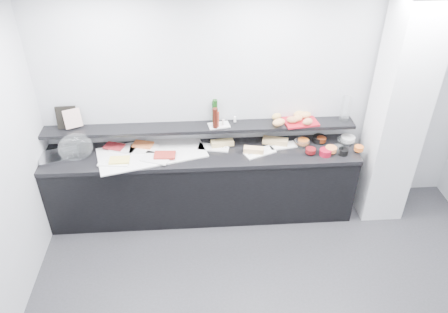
{
  "coord_description": "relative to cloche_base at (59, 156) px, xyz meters",
  "views": [
    {
      "loc": [
        -0.71,
        -2.5,
        3.67
      ],
      "look_at": [
        -0.45,
        1.45,
        1.0
      ],
      "focal_mm": 35.0,
      "sensor_mm": 36.0,
      "label": 1
    }
  ],
  "objects": [
    {
      "name": "food_meat_a",
      "position": [
        0.6,
        0.14,
        0.02
      ],
      "size": [
        0.26,
        0.21,
        0.02
      ],
      "primitive_type": "cube",
      "rotation": [
        0.0,
        0.0,
        -0.35
      ],
      "color": "maroon",
      "rests_on": "platter_meat_a"
    },
    {
      "name": "print_art",
      "position": [
        0.18,
        0.22,
        0.36
      ],
      "size": [
        0.19,
        0.12,
        0.22
      ],
      "primitive_type": "cube",
      "rotation": [
        -0.21,
        0.0,
        0.42
      ],
      "color": "beige",
      "rests_on": "framed_print"
    },
    {
      "name": "food_cheese",
      "position": [
        0.7,
        -0.15,
        0.02
      ],
      "size": [
        0.22,
        0.14,
        0.02
      ],
      "primitive_type": "cube",
      "rotation": [
        0.0,
        0.0,
        0.02
      ],
      "color": "#F7DE60",
      "rests_on": "platter_cheese"
    },
    {
      "name": "bottle_hot",
      "position": [
        1.8,
        0.14,
        0.33
      ],
      "size": [
        0.06,
        0.06,
        0.18
      ],
      "primitive_type": "cylinder",
      "rotation": [
        0.0,
        0.0,
        -0.31
      ],
      "color": "#A9220C",
      "rests_on": "condiment_tray"
    },
    {
      "name": "bowl_red_jam",
      "position": [
        3.02,
        -0.14,
        0.02
      ],
      "size": [
        0.16,
        0.16,
        0.07
      ],
      "primitive_type": "cylinder",
      "rotation": [
        0.0,
        0.0,
        0.17
      ],
      "color": "maroon",
      "rests_on": "counter_top"
    },
    {
      "name": "bread_tray",
      "position": [
        2.78,
        0.18,
        0.24
      ],
      "size": [
        0.42,
        0.32,
        0.02
      ],
      "primitive_type": "cube",
      "rotation": [
        0.0,
        0.0,
        0.14
      ],
      "color": "#B11321",
      "rests_on": "wall_shelf"
    },
    {
      "name": "buffet_cabinet",
      "position": [
        1.6,
        0.0,
        -0.5
      ],
      "size": [
        3.6,
        0.6,
        0.85
      ],
      "primitive_type": "cube",
      "color": "black",
      "rests_on": "ground"
    },
    {
      "name": "sandwich_food_left",
      "position": [
        1.86,
        0.12,
        0.02
      ],
      "size": [
        0.27,
        0.13,
        0.06
      ],
      "primitive_type": "cube",
      "rotation": [
        0.0,
        0.0,
        0.13
      ],
      "color": "tan",
      "rests_on": "sandwich_plate_left"
    },
    {
      "name": "bowl_glass_fruit",
      "position": [
        2.79,
        0.07,
        0.02
      ],
      "size": [
        0.23,
        0.23,
        0.07
      ],
      "primitive_type": "cylinder",
      "rotation": [
        0.0,
        0.0,
        -0.35
      ],
      "color": "white",
      "rests_on": "counter_top"
    },
    {
      "name": "platter_salmon",
      "position": [
        0.95,
        0.1,
        0.0
      ],
      "size": [
        0.34,
        0.23,
        0.01
      ],
      "primitive_type": "cube",
      "rotation": [
        0.0,
        0.0,
        -0.05
      ],
      "color": "white",
      "rests_on": "linen_runner"
    },
    {
      "name": "fill_black_jam",
      "position": [
        3.04,
        0.11,
        0.03
      ],
      "size": [
        0.13,
        0.13,
        0.05
      ],
      "primitive_type": "cylinder",
      "rotation": [
        0.0,
        0.0,
        0.24
      ],
      "color": "#57200C",
      "rests_on": "bowl_black_jam"
    },
    {
      "name": "bread_roll_mide",
      "position": [
        2.73,
        0.17,
        0.29
      ],
      "size": [
        0.13,
        0.09,
        0.08
      ],
      "primitive_type": "ellipsoid",
      "rotation": [
        0.0,
        0.0,
        0.12
      ],
      "color": "tan",
      "rests_on": "bread_tray"
    },
    {
      "name": "wall_shelf",
      "position": [
        1.6,
        0.18,
        0.21
      ],
      "size": [
        3.6,
        0.25,
        0.04
      ],
      "primitive_type": "cube",
      "color": "black",
      "rests_on": "back_wall"
    },
    {
      "name": "linen_runner",
      "position": [
        1.04,
        0.02,
        -0.01
      ],
      "size": [
        1.31,
        0.86,
        0.01
      ],
      "primitive_type": "cube",
      "rotation": [
        0.0,
        0.0,
        0.26
      ],
      "color": "white",
      "rests_on": "counter_top"
    },
    {
      "name": "cloche_base",
      "position": [
        0.0,
        0.0,
        0.0
      ],
      "size": [
        0.48,
        0.39,
        0.04
      ],
      "primitive_type": "cube",
      "rotation": [
        0.0,
        0.0,
        0.29
      ],
      "color": "#A9ABB0",
      "rests_on": "counter_top"
    },
    {
      "name": "bread_roll_nw",
      "position": [
        2.5,
        0.23,
        0.29
      ],
      "size": [
        0.14,
        0.11,
        0.08
      ],
      "primitive_type": "ellipsoid",
      "rotation": [
        0.0,
        0.0,
        0.33
      ],
      "color": "tan",
      "rests_on": "bread_tray"
    },
    {
      "name": "counter_top",
      "position": [
        1.6,
        0.0,
        -0.05
      ],
      "size": [
        3.62,
        0.62,
        0.05
      ],
      "primitive_type": "cube",
      "color": "black",
      "rests_on": "buffet_cabinet"
    },
    {
      "name": "platter_meat_b",
      "position": [
        1.1,
        -0.11,
        0.0
      ],
      "size": [
        0.36,
        0.3,
        0.01
      ],
      "primitive_type": "cube",
      "rotation": [
        0.0,
        0.0,
        -0.36
      ],
      "color": "white",
      "rests_on": "linen_runner"
    },
    {
      "name": "platter_cheese",
      "position": [
        0.64,
        -0.13,
        0.0
      ],
      "size": [
        0.36,
        0.26,
        0.01
      ],
      "primitive_type": "cube",
      "rotation": [
        0.0,
        0.0,
        -0.11
      ],
      "color": "white",
      "rests_on": "linen_runner"
    },
    {
      "name": "bottle_brown",
      "position": [
        1.78,
        0.11,
        0.36
      ],
      "size": [
        0.08,
        0.08,
        0.24
      ],
      "primitive_type": "cylinder",
      "rotation": [
        0.0,
        0.0,
        0.39
      ],
      "color": "#330F09",
      "rests_on": "condiment_tray"
    },
    {
      "name": "bread_roll_ne",
      "position": [
        2.84,
        0.25,
        0.29
      ],
      "size": [
        0.16,
        0.11,
        0.08
      ],
      "primitive_type": "ellipsoid",
      "rotation": [
        0.0,
        0.0,
        0.14
      ],
      "color": "tan",
      "rests_on": "bread_tray"
    },
    {
      "name": "sandwich_plate_mid",
      "position": [
        2.28,
        -0.05,
        -0.01
      ],
      "size": [
        0.39,
        0.29,
        0.01
      ],
      "primitive_type": "cube",
      "rotation": [
        0.0,
        0.0,
        0.41
      ],
      "color": "white",
      "rests_on": "counter_top"
    },
    {
      "name": "tongs_right",
      "position": [
        2.45,
        0.06,
        -0.0
      ],
      "size": [
        0.16,
        0.04,
        0.01
      ],
      "primitive_type": "cylinder",
      "rotation": [
        0.0,
        1.57,
        0.21
      ],
      "color": "#A9AAB0",
      "rests_on": "sandwich_plate_right"
    },
    {
      "name": "column",
      "position": [
        3.8,
        -0.05,
        0.43
      ],
      "size": [
        0.5,
        0.5,
        2.7
      ],
      "primitive_type": "cube",
      "color": "white",
      "rests_on": "ground"
    },
    {
      "name": "sandwich_plate_right",
      "position": [
        2.57,
        0.07,
        -0.01
      ],
      "size": [
        0.34,
        0.19,
        0.01
      ],
      "primitive_type": "cube",
      "rotation": [
        0.0,
        0.0,
        0.18
      ],
      "color": "white",
      "rests_on": "counter_top"
    },
    {
      "name": "tongs_mid",
      "position": [
        2.22,
        -0.08,
        -0.0
      ],
      "size": [
        0.16,
        0.05,
        0.01
      ],
      "primitive_type": "cylinder",
      "rotation": [
        0.0,
        1.57,
        0.29
      ],
      "color": "#AAABB1",
      "rests_on": "sandwich_plate_mid"
    },
    {
      "name": "food_salmon",
      "position": [
        0.93,
        0.15,
        0.02
      ],
      "size": [
        0.26,
        0.2,
        0.02
      ],
      "primitive_type": "cube",
      "rotation": [
        0.0,
        0.0,
        -0.28
      ],
      "color": "orange",
      "rests_on": "platter_salmon"
    },
    {
      "name": "shaker_pepper",
      "position": [
        2.01,
        0.23,
        0.28
      ],
      "size": [
        0.04,
        0.04,
        0.07
      ],
      "primitive_type": "cylinder",
      "rotation": [
        0.0,
        0.0,
        0.32
      ],
      "color": "white",
      "rests_on": "condiment_tray"
    },
    {
      "name": "platter_meat_a",
      "position": [
        0.71,
        0.11,
        0.0
      ],
      "size": [
        0.33,
        0.27,
        0.01
      ],
      "primitive_type": "cube",
      "rotation": [
        0.0,
        0.0,
        -0.35
      ],
      "color": "silver",
      "rests_on": "linen_runner"
    },
    {
      "name": "tongs_left",
      "position": [
        1.92,
        0.08,
        -0.0
      ],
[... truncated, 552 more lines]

